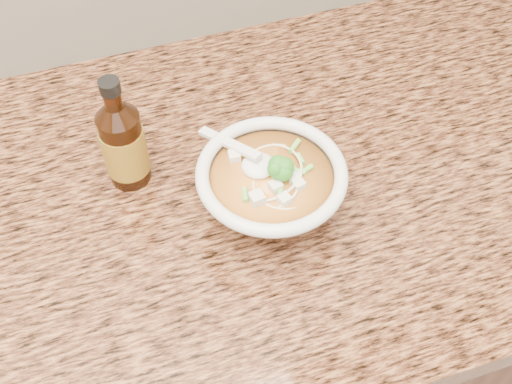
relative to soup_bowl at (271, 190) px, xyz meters
name	(u,v)px	position (x,y,z in m)	size (l,w,h in m)	color
cabinet	(68,383)	(-0.36, 0.07, -0.51)	(4.00, 0.65, 0.86)	black
soup_bowl	(271,190)	(0.00, 0.00, 0.00)	(0.19, 0.20, 0.10)	silver
hot_sauce_bottle	(124,144)	(-0.16, 0.11, 0.02)	(0.08, 0.08, 0.17)	#381807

